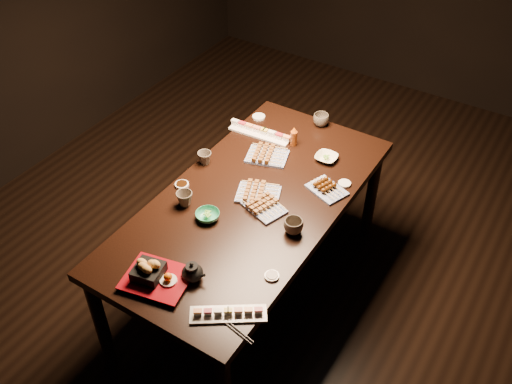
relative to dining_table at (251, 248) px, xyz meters
The scene contains 23 objects.
ground 0.54m from the dining_table, 110.13° to the left, with size 5.00×5.00×0.00m, color black.
dining_table is the anchor object (origin of this frame).
sushi_platter_near 0.86m from the dining_table, 64.86° to the right, with size 0.34×0.09×0.04m, color white, non-canonical shape.
sushi_platter_far 0.74m from the dining_table, 117.20° to the left, with size 0.40×0.11×0.05m, color white, non-canonical shape.
yakitori_plate_center 0.41m from the dining_table, 75.44° to the left, with size 0.23×0.17×0.06m, color #828EB6, non-canonical shape.
yakitori_plate_right 0.41m from the dining_table, 12.91° to the right, with size 0.21×0.15×0.05m, color #828EB6, non-canonical shape.
yakitori_plate_left 0.56m from the dining_table, 108.43° to the left, with size 0.24×0.17×0.06m, color #828EB6, non-canonical shape.
tsukune_plate 0.58m from the dining_table, 42.56° to the left, with size 0.21×0.15×0.05m, color #828EB6, non-canonical shape.
edamame_bowl_green 0.48m from the dining_table, 114.84° to the right, with size 0.13×0.13×0.04m, color #329A71.
edamame_bowl_cream 0.68m from the dining_table, 71.17° to the left, with size 0.13×0.13×0.03m, color #EEE8C3.
tempura_tray 0.83m from the dining_table, 95.02° to the right, with size 0.30×0.24×0.11m, color black, non-canonical shape.
teacup_near_left 0.55m from the dining_table, 141.68° to the right, with size 0.09×0.09×0.08m, color brown.
teacup_mid_right 0.53m from the dining_table, 16.34° to the right, with size 0.10×0.10×0.08m, color brown.
teacup_far_left 0.59m from the dining_table, 162.18° to the left, with size 0.08×0.08×0.08m, color brown.
teacup_far_right 0.93m from the dining_table, 90.88° to the left, with size 0.10×0.10×0.08m, color brown.
teapot 0.74m from the dining_table, 83.70° to the right, with size 0.12×0.12×0.10m, color black, non-canonical shape.
condiment_bottle 0.71m from the dining_table, 95.58° to the left, with size 0.04×0.04×0.13m, color maroon.
sauce_dish_west 0.55m from the dining_table, 165.10° to the right, with size 0.08×0.08×0.01m, color white.
sauce_dish_east 0.66m from the dining_table, 46.30° to the left, with size 0.07×0.07×0.01m, color white.
sauce_dish_se 0.67m from the dining_table, 47.23° to the right, with size 0.07×0.07×0.01m, color white.
sauce_dish_nw 0.88m from the dining_table, 119.04° to the left, with size 0.08×0.08×0.01m, color white.
chopsticks_near 0.75m from the dining_table, 92.83° to the right, with size 0.23×0.02×0.01m, color black, non-canonical shape.
chopsticks_se 0.91m from the dining_table, 62.89° to the right, with size 0.24×0.02×0.01m, color black, non-canonical shape.
Camera 1 is at (1.38, -2.29, 2.78)m, focal length 40.00 mm.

